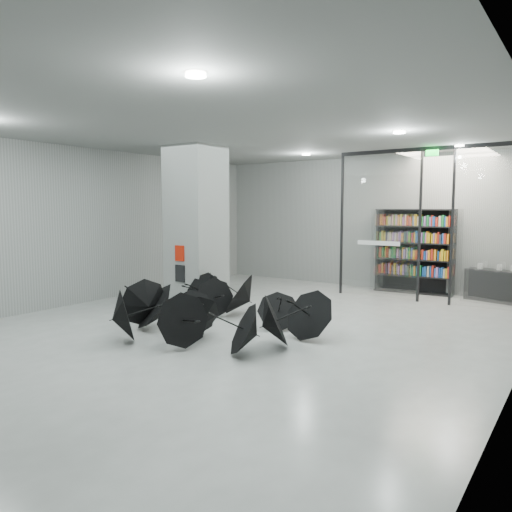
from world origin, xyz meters
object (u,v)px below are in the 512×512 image
Objects in this scene: bookshelf at (415,251)px; shop_counter at (495,286)px; column at (196,226)px; umbrella_cluster at (211,316)px.

bookshelf reaches higher than shop_counter.
column is at bearing -135.59° from bookshelf.
column is 1.65× the size of bookshelf.
column is 0.90× the size of umbrella_cluster.
umbrella_cluster is (-2.02, -6.67, -0.90)m from bookshelf.
column reaches higher than shop_counter.
bookshelf is (4.11, 4.75, -0.79)m from column.
column is 6.33m from bookshelf.
shop_counter is at bearing 57.86° from umbrella_cluster.
shop_counter is 0.31× the size of umbrella_cluster.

